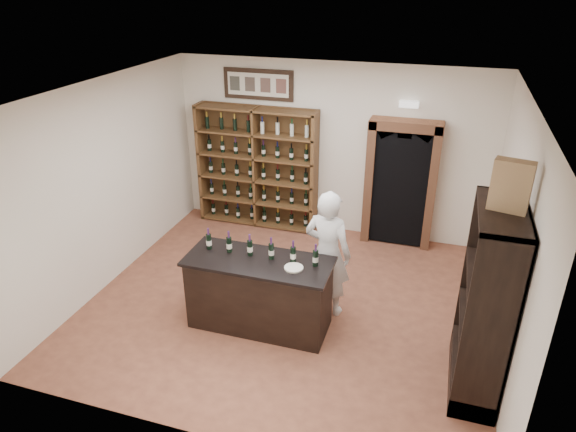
{
  "coord_description": "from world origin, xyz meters",
  "views": [
    {
      "loc": [
        1.83,
        -5.83,
        4.3
      ],
      "look_at": [
        -0.09,
        0.3,
        1.22
      ],
      "focal_mm": 32.0,
      "sensor_mm": 36.0,
      "label": 1
    }
  ],
  "objects_px": {
    "tasting_counter": "(259,293)",
    "wine_crate": "(511,186)",
    "shopkeeper": "(328,253)",
    "side_cabinet": "(484,331)",
    "wine_shelf": "(258,167)",
    "counter_bottle_0": "(209,241)"
  },
  "relations": [
    {
      "from": "counter_bottle_0",
      "to": "shopkeeper",
      "type": "distance_m",
      "value": 1.58
    },
    {
      "from": "counter_bottle_0",
      "to": "wine_crate",
      "type": "bearing_deg",
      "value": -6.32
    },
    {
      "from": "wine_shelf",
      "to": "shopkeeper",
      "type": "height_order",
      "value": "wine_shelf"
    },
    {
      "from": "wine_shelf",
      "to": "counter_bottle_0",
      "type": "height_order",
      "value": "wine_shelf"
    },
    {
      "from": "tasting_counter",
      "to": "shopkeeper",
      "type": "relative_size",
      "value": 1.05
    },
    {
      "from": "wine_shelf",
      "to": "wine_crate",
      "type": "distance_m",
      "value": 5.17
    },
    {
      "from": "side_cabinet",
      "to": "wine_crate",
      "type": "bearing_deg",
      "value": 159.31
    },
    {
      "from": "counter_bottle_0",
      "to": "tasting_counter",
      "type": "bearing_deg",
      "value": -6.83
    },
    {
      "from": "side_cabinet",
      "to": "wine_shelf",
      "type": "bearing_deg",
      "value": 139.79
    },
    {
      "from": "side_cabinet",
      "to": "tasting_counter",
      "type": "bearing_deg",
      "value": 173.72
    },
    {
      "from": "wine_shelf",
      "to": "counter_bottle_0",
      "type": "distance_m",
      "value": 2.87
    },
    {
      "from": "wine_shelf",
      "to": "tasting_counter",
      "type": "relative_size",
      "value": 1.17
    },
    {
      "from": "wine_crate",
      "to": "counter_bottle_0",
      "type": "bearing_deg",
      "value": -172.66
    },
    {
      "from": "counter_bottle_0",
      "to": "shopkeeper",
      "type": "bearing_deg",
      "value": 19.16
    },
    {
      "from": "wine_shelf",
      "to": "shopkeeper",
      "type": "bearing_deg",
      "value": -51.46
    },
    {
      "from": "tasting_counter",
      "to": "side_cabinet",
      "type": "height_order",
      "value": "side_cabinet"
    },
    {
      "from": "side_cabinet",
      "to": "wine_crate",
      "type": "height_order",
      "value": "wine_crate"
    },
    {
      "from": "counter_bottle_0",
      "to": "wine_crate",
      "type": "distance_m",
      "value": 3.7
    },
    {
      "from": "wine_shelf",
      "to": "shopkeeper",
      "type": "relative_size",
      "value": 1.23
    },
    {
      "from": "side_cabinet",
      "to": "wine_crate",
      "type": "xyz_separation_m",
      "value": [
        -0.02,
        0.01,
        1.7
      ]
    },
    {
      "from": "wine_shelf",
      "to": "wine_crate",
      "type": "relative_size",
      "value": 4.31
    },
    {
      "from": "tasting_counter",
      "to": "wine_crate",
      "type": "height_order",
      "value": "wine_crate"
    }
  ]
}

